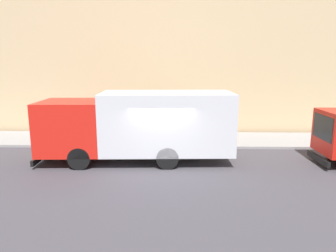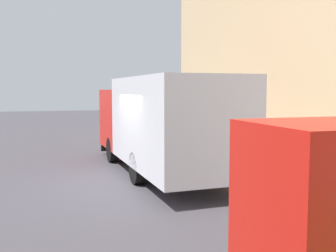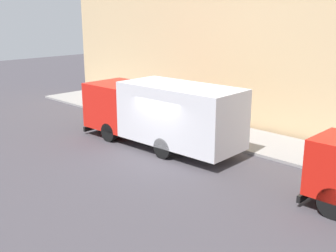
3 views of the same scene
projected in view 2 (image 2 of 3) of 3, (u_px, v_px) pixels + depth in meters
The scene contains 5 objects.
ground at pixel (136, 182), 11.19m from camera, with size 80.00×80.00×0.00m, color #413D43.
sidewalk at pixel (277, 170), 12.54m from camera, with size 3.27×30.00×0.13m, color gray.
large_utility_truck at pixel (161, 121), 12.33m from camera, with size 2.80×8.33×3.00m.
pedestrian_walking at pixel (223, 139), 13.52m from camera, with size 0.53×0.53×1.59m.
traffic_cone_orange at pixel (192, 141), 16.53m from camera, with size 0.47×0.47×0.67m, color orange.
Camera 2 is at (-2.34, -10.79, 2.64)m, focal length 41.87 mm.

